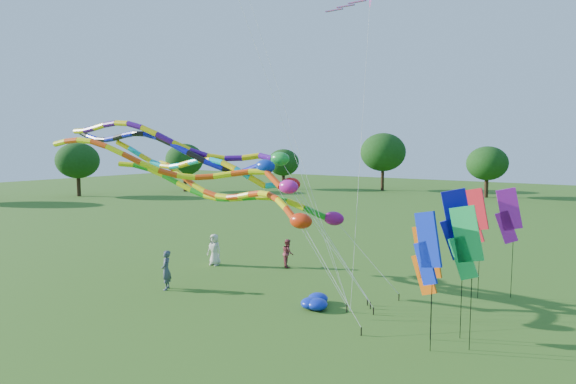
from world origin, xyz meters
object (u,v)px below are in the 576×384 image
Objects in this scene: tube_kite_red at (245,198)px; person_c at (288,253)px; person_b at (166,270)px; blue_nylon_heap at (311,300)px; person_a at (214,250)px; tube_kite_orange at (194,169)px.

person_c is at bearing 114.34° from tube_kite_red.
person_b is at bearing 117.55° from person_c.
blue_nylon_heap is 0.88× the size of person_b.
person_b is at bearing -81.15° from person_a.
tube_kite_orange is at bearing 132.91° from person_c.
person_a is at bearing 161.53° from tube_kite_red.
blue_nylon_heap is 6.45m from person_c.
blue_nylon_heap is at bearing -25.47° from person_a.
tube_kite_red is 0.92× the size of tube_kite_orange.
tube_kite_orange reaches higher than blue_nylon_heap.
person_c is (2.37, 6.61, -0.14)m from person_b.
tube_kite_red reaches higher than blue_nylon_heap.
tube_kite_orange is 7.74× the size of person_b.
tube_kite_red is 8.07× the size of blue_nylon_heap.
tube_kite_red reaches higher than person_a.
person_a is 4.14m from person_c.
tube_kite_orange is 7.35m from person_a.
tube_kite_red is 5.07m from person_b.
blue_nylon_heap is 1.04× the size of person_c.
tube_kite_orange is at bearing 56.26° from person_b.
person_a is at bearing 108.51° from tube_kite_orange.
person_b is (-6.75, -1.90, 0.70)m from blue_nylon_heap.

